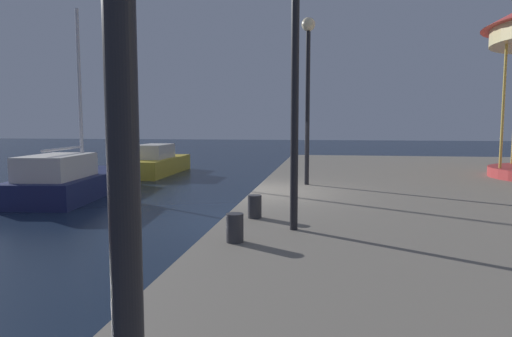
% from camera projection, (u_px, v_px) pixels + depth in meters
% --- Properties ---
extents(ground_plane, '(120.00, 120.00, 0.00)m').
position_uv_depth(ground_plane, '(253.00, 222.00, 11.13)').
color(ground_plane, '#162338').
extents(sailboat_navy, '(2.83, 6.28, 6.39)m').
position_uv_depth(sailboat_navy, '(72.00, 180.00, 15.06)').
color(sailboat_navy, '#19214C').
rests_on(sailboat_navy, ground).
extents(motorboat_yellow, '(1.99, 5.58, 1.46)m').
position_uv_depth(motorboat_yellow, '(156.00, 163.00, 22.02)').
color(motorboat_yellow, gold).
rests_on(motorboat_yellow, ground).
extents(lamp_post_mid_promenade, '(0.36, 0.36, 4.50)m').
position_uv_depth(lamp_post_mid_promenade, '(295.00, 28.00, 6.66)').
color(lamp_post_mid_promenade, black).
rests_on(lamp_post_mid_promenade, quay_dock).
extents(lamp_post_far_end, '(0.36, 0.36, 4.42)m').
position_uv_depth(lamp_post_far_end, '(308.00, 72.00, 11.87)').
color(lamp_post_far_end, black).
rests_on(lamp_post_far_end, quay_dock).
extents(bollard_north, '(0.24, 0.24, 0.40)m').
position_uv_depth(bollard_north, '(235.00, 228.00, 6.20)').
color(bollard_north, '#2D2D33').
rests_on(bollard_north, quay_dock).
extents(bollard_center, '(0.24, 0.24, 0.40)m').
position_uv_depth(bollard_center, '(255.00, 206.00, 7.81)').
color(bollard_center, '#2D2D33').
rests_on(bollard_center, quay_dock).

